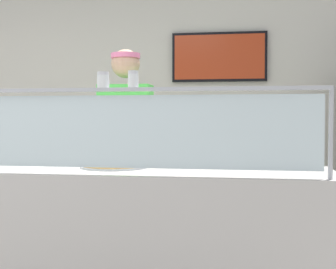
{
  "coord_description": "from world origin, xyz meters",
  "views": [
    {
      "loc": [
        1.55,
        -2.39,
        1.27
      ],
      "look_at": [
        1.11,
        0.39,
        1.16
      ],
      "focal_mm": 50.03,
      "sensor_mm": 36.0,
      "label": 1
    }
  ],
  "objects": [
    {
      "name": "pizza_server",
      "position": [
        0.77,
        0.4,
        0.99
      ],
      "size": [
        0.15,
        0.29,
        0.01
      ],
      "primitive_type": "cube",
      "rotation": [
        0.0,
        0.0,
        -0.29
      ],
      "color": "#ADAFB7",
      "rests_on": "pizza_tray"
    },
    {
      "name": "pizza_box_stack",
      "position": [
        -0.71,
        1.93,
        1.0
      ],
      "size": [
        0.51,
        0.49,
        0.32
      ],
      "color": "silver",
      "rests_on": "prep_shelf"
    },
    {
      "name": "pizza_tray",
      "position": [
        0.77,
        0.42,
        0.97
      ],
      "size": [
        0.42,
        0.42,
        0.04
      ],
      "color": "#9EA0A8",
      "rests_on": "serving_counter"
    },
    {
      "name": "sneeze_guard",
      "position": [
        1.05,
        0.06,
        1.25
      ],
      "size": [
        1.92,
        0.06,
        0.47
      ],
      "color": "#B2B5BC",
      "rests_on": "serving_counter"
    },
    {
      "name": "shop_rear_unit",
      "position": [
        1.05,
        2.42,
        1.36
      ],
      "size": [
        6.49,
        0.13,
        2.7
      ],
      "color": "beige",
      "rests_on": "ground"
    },
    {
      "name": "serving_counter",
      "position": [
        1.05,
        0.35,
        0.47
      ],
      "size": [
        2.09,
        0.71,
        0.95
      ],
      "primitive_type": "cube",
      "color": "#BCB7B2",
      "rests_on": "ground"
    },
    {
      "name": "prep_shelf",
      "position": [
        -0.71,
        1.93,
        0.42
      ],
      "size": [
        0.7,
        0.55,
        0.85
      ],
      "primitive_type": "cube",
      "color": "#B7BABF",
      "rests_on": "ground"
    },
    {
      "name": "worker_figure",
      "position": [
        0.71,
        0.95,
        1.01
      ],
      "size": [
        0.41,
        0.5,
        1.76
      ],
      "color": "#23232D",
      "rests_on": "ground"
    },
    {
      "name": "parmesan_shaker",
      "position": [
        0.8,
        0.06,
        1.46
      ],
      "size": [
        0.07,
        0.07,
        0.09
      ],
      "color": "white",
      "rests_on": "sneeze_guard"
    },
    {
      "name": "pepper_flake_shaker",
      "position": [
        0.97,
        0.06,
        1.46
      ],
      "size": [
        0.06,
        0.06,
        0.09
      ],
      "color": "white",
      "rests_on": "sneeze_guard"
    }
  ]
}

